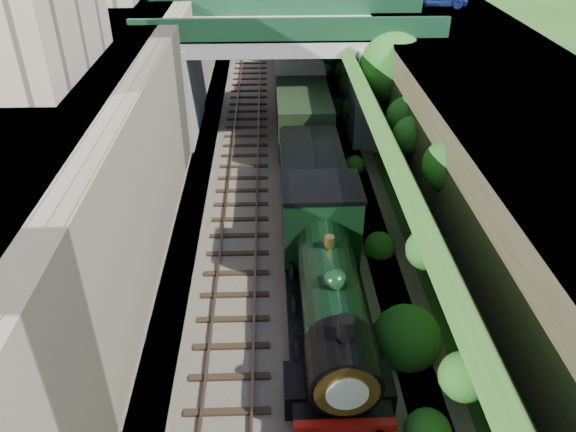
{
  "coord_description": "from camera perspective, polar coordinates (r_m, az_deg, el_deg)",
  "views": [
    {
      "loc": [
        -0.63,
        -7.47,
        13.59
      ],
      "look_at": [
        0.0,
        10.07,
        2.63
      ],
      "focal_mm": 35.0,
      "sensor_mm": 36.0,
      "label": 1
    }
  ],
  "objects": [
    {
      "name": "coach_middle",
      "position": [
        54.44,
        -0.08,
        19.73
      ],
      "size": [
        2.9,
        18.0,
        3.7
      ],
      "color": "black",
      "rests_on": "trackbed"
    },
    {
      "name": "track_left",
      "position": [
        30.57,
        -4.44,
        5.99
      ],
      "size": [
        2.5,
        90.0,
        0.2
      ],
      "color": "black",
      "rests_on": "trackbed"
    },
    {
      "name": "embankment_slope",
      "position": [
        29.95,
        8.94,
        10.17
      ],
      "size": [
        4.53,
        90.0,
        6.36
      ],
      "color": "#1E4714",
      "rests_on": "ground"
    },
    {
      "name": "track_right",
      "position": [
        30.6,
        1.59,
        6.1
      ],
      "size": [
        2.5,
        90.0,
        0.2
      ],
      "color": "black",
      "rests_on": "trackbed"
    },
    {
      "name": "tender",
      "position": [
        24.91,
        2.42,
        3.21
      ],
      "size": [
        2.7,
        6.0,
        3.05
      ],
      "color": "black",
      "rests_on": "trackbed"
    },
    {
      "name": "retaining_wall",
      "position": [
        29.67,
        -11.61,
        11.44
      ],
      "size": [
        1.0,
        90.0,
        7.0
      ],
      "primitive_type": "cube",
      "color": "#756B56",
      "rests_on": "ground"
    },
    {
      "name": "tree",
      "position": [
        30.62,
        10.73,
        14.45
      ],
      "size": [
        3.6,
        3.8,
        6.6
      ],
      "color": "black",
      "rests_on": "ground"
    },
    {
      "name": "street_plateau_right",
      "position": [
        31.09,
        17.41,
        10.84
      ],
      "size": [
        8.0,
        90.0,
        6.25
      ],
      "primitive_type": "cube",
      "color": "#262628",
      "rests_on": "ground"
    },
    {
      "name": "locomotive",
      "position": [
        18.65,
        4.06,
        -6.98
      ],
      "size": [
        3.1,
        10.22,
        3.83
      ],
      "color": "black",
      "rests_on": "trackbed"
    },
    {
      "name": "building_near",
      "position": [
        23.68,
        -25.31,
        17.95
      ],
      "size": [
        4.0,
        8.0,
        4.0
      ],
      "primitive_type": "cube",
      "color": "gray",
      "rests_on": "street_plateau_left"
    },
    {
      "name": "street_plateau_left",
      "position": [
        30.44,
        -18.23,
        11.02
      ],
      "size": [
        6.0,
        90.0,
        7.0
      ],
      "primitive_type": "cube",
      "color": "#262628",
      "rests_on": "ground"
    },
    {
      "name": "trackbed",
      "position": [
        30.61,
        -0.67,
        5.82
      ],
      "size": [
        10.0,
        90.0,
        0.2
      ],
      "primitive_type": "cube",
      "color": "#473F38",
      "rests_on": "ground"
    },
    {
      "name": "coach_front",
      "position": [
        36.3,
        0.97,
        13.42
      ],
      "size": [
        2.9,
        18.0,
        3.7
      ],
      "color": "black",
      "rests_on": "trackbed"
    },
    {
      "name": "road_bridge",
      "position": [
        32.92,
        0.81,
        15.16
      ],
      "size": [
        16.0,
        6.4,
        7.25
      ],
      "color": "gray",
      "rests_on": "ground"
    }
  ]
}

